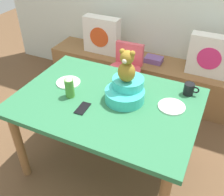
{
  "coord_description": "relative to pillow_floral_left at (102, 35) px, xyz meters",
  "views": [
    {
      "loc": [
        0.72,
        -1.43,
        1.93
      ],
      "look_at": [
        0.0,
        0.1,
        0.69
      ],
      "focal_mm": 41.87,
      "sensor_mm": 36.0,
      "label": 1
    }
  ],
  "objects": [
    {
      "name": "infant_seat_teal",
      "position": [
        0.79,
        -1.14,
        0.13
      ],
      "size": [
        0.3,
        0.33,
        0.16
      ],
      "color": "#39C0B3",
      "rests_on": "dining_table"
    },
    {
      "name": "ground_plane",
      "position": [
        0.66,
        -1.22,
        -0.68
      ],
      "size": [
        8.0,
        8.0,
        0.0
      ],
      "primitive_type": "plane",
      "color": "brown"
    },
    {
      "name": "ketchup_bottle",
      "position": [
        0.39,
        -1.29,
        0.15
      ],
      "size": [
        0.07,
        0.07,
        0.18
      ],
      "color": "#4C8C33",
      "rests_on": "dining_table"
    },
    {
      "name": "dinner_plate_far",
      "position": [
        0.27,
        -1.14,
        0.07
      ],
      "size": [
        0.2,
        0.2,
        0.01
      ],
      "primitive_type": "cylinder",
      "color": "white",
      "rests_on": "dining_table"
    },
    {
      "name": "dining_table",
      "position": [
        0.66,
        -1.22,
        -0.03
      ],
      "size": [
        1.39,
        0.98,
        0.74
      ],
      "color": "#2D7247",
      "rests_on": "ground_plane"
    },
    {
      "name": "teddy_bear",
      "position": [
        0.79,
        -1.14,
        0.34
      ],
      "size": [
        0.13,
        0.12,
        0.25
      ],
      "color": "olive",
      "rests_on": "infant_seat_teal"
    },
    {
      "name": "coffee_mug",
      "position": [
        1.21,
        -0.88,
        0.11
      ],
      "size": [
        0.12,
        0.08,
        0.09
      ],
      "color": "black",
      "rests_on": "dining_table"
    },
    {
      "name": "cell_phone",
      "position": [
        0.56,
        -1.39,
        0.06
      ],
      "size": [
        0.08,
        0.15,
        0.01
      ],
      "primitive_type": "cube",
      "rotation": [
        0.0,
        0.0,
        0.05
      ],
      "color": "black",
      "rests_on": "dining_table"
    },
    {
      "name": "pillow_floral_left",
      "position": [
        0.0,
        0.0,
        0.0
      ],
      "size": [
        0.44,
        0.15,
        0.44
      ],
      "color": "white",
      "rests_on": "window_bench"
    },
    {
      "name": "highchair",
      "position": [
        0.48,
        -0.42,
        -0.16
      ],
      "size": [
        0.34,
        0.45,
        0.79
      ],
      "color": "#D84C59",
      "rests_on": "ground_plane"
    },
    {
      "name": "book_stack",
      "position": [
        0.66,
        0.02,
        -0.19
      ],
      "size": [
        0.2,
        0.14,
        0.06
      ],
      "primitive_type": "cube",
      "color": "#765398",
      "rests_on": "window_bench"
    },
    {
      "name": "pillow_floral_right",
      "position": [
        1.26,
        0.0,
        0.0
      ],
      "size": [
        0.44,
        0.15,
        0.44
      ],
      "color": "white",
      "rests_on": "window_bench"
    },
    {
      "name": "window_bench",
      "position": [
        0.66,
        0.02,
        -0.45
      ],
      "size": [
        2.6,
        0.44,
        0.46
      ],
      "primitive_type": "cube",
      "color": "olive",
      "rests_on": "ground_plane"
    },
    {
      "name": "dinner_plate_near",
      "position": [
        1.14,
        -1.1,
        0.07
      ],
      "size": [
        0.2,
        0.2,
        0.01
      ],
      "primitive_type": "cylinder",
      "color": "white",
      "rests_on": "dining_table"
    }
  ]
}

